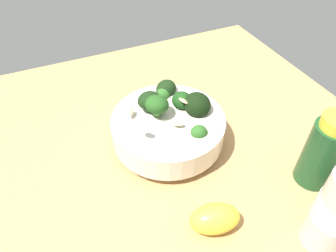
# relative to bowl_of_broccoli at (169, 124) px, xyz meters

# --- Properties ---
(ground_plane) EXTENTS (0.66, 0.66, 0.04)m
(ground_plane) POSITION_rel_bowl_of_broccoli_xyz_m (-0.04, -0.01, -0.06)
(ground_plane) COLOR tan
(bowl_of_broccoli) EXTENTS (0.19, 0.19, 0.11)m
(bowl_of_broccoli) POSITION_rel_bowl_of_broccoli_xyz_m (0.00, 0.00, 0.00)
(bowl_of_broccoli) COLOR silver
(bowl_of_broccoli) RESTS_ON ground_plane
(lemon_wedge) EXTENTS (0.08, 0.06, 0.04)m
(lemon_wedge) POSITION_rel_bowl_of_broccoli_xyz_m (0.01, 0.17, -0.02)
(lemon_wedge) COLOR yellow
(lemon_wedge) RESTS_ON ground_plane
(bottle_short) EXTENTS (0.05, 0.05, 0.13)m
(bottle_short) POSITION_rel_bowl_of_broccoli_xyz_m (-0.17, 0.16, 0.02)
(bottle_short) COLOR #194723
(bottle_short) RESTS_ON ground_plane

